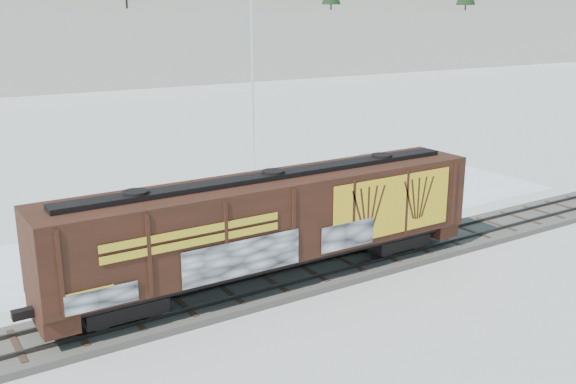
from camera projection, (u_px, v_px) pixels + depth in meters
ground at (347, 268)px, 28.90m from camera, size 500.00×500.00×0.00m
rail_track at (347, 265)px, 28.86m from camera, size 50.00×3.40×0.43m
parking_strip at (262, 224)px, 34.97m from camera, size 40.00×8.00×0.03m
hopper_railcar at (274, 220)px, 26.10m from camera, size 18.97×3.06×4.48m
flagpole at (254, 108)px, 42.50m from camera, size 2.30×0.90×13.31m
car_silver at (108, 252)px, 28.56m from camera, size 4.72×2.61×1.52m
car_white at (339, 204)px, 36.27m from camera, size 4.19×1.99×1.33m
car_dark at (297, 199)px, 37.03m from camera, size 5.08×2.76×1.40m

